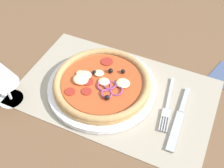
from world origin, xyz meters
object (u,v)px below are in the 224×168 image
at_px(plate, 102,87).
at_px(fork, 167,106).
at_px(pizza, 102,82).
at_px(knife, 179,118).
at_px(wine_glass, 0,72).

bearing_deg(plate, fork, -175.43).
height_order(pizza, knife, pizza).
relative_size(pizza, fork, 1.44).
xyz_separation_m(plate, knife, (-0.22, 0.01, -0.00)).
height_order(fork, knife, knife).
distance_m(pizza, wine_glass, 0.25).
bearing_deg(pizza, plate, -159.25).
relative_size(knife, wine_glass, 1.35).
relative_size(fork, wine_glass, 1.21).
bearing_deg(pizza, knife, 177.53).
xyz_separation_m(knife, wine_glass, (0.42, 0.12, 0.09)).
height_order(plate, knife, plate).
distance_m(pizza, fork, 0.18).
bearing_deg(pizza, wine_glass, 32.73).
bearing_deg(knife, wine_glass, -76.39).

